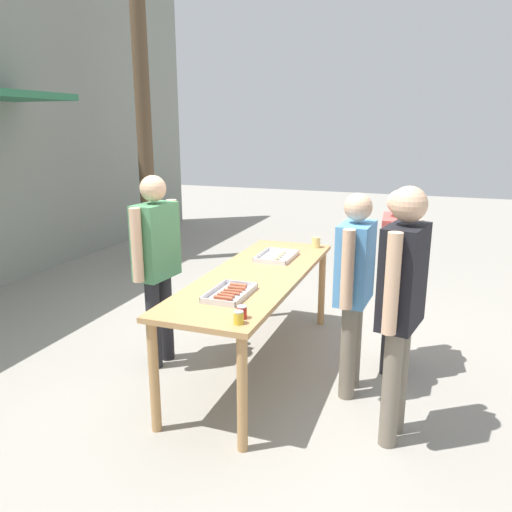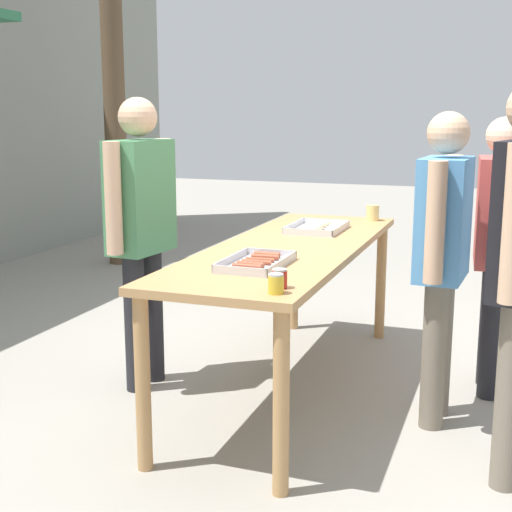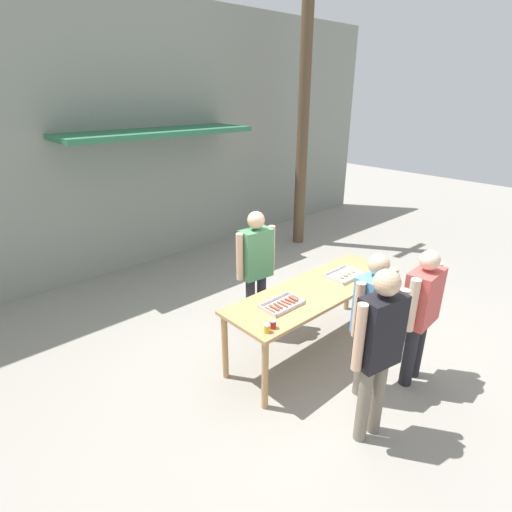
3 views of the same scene
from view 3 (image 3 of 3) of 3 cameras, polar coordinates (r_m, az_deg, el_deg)
ground_plane at (r=5.24m, az=8.10°, el=-12.98°), size 24.00×24.00×0.00m
building_facade_back at (r=7.47m, az=-15.79°, el=15.81°), size 12.00×1.11×4.50m
serving_table at (r=4.84m, az=8.59°, el=-5.61°), size 2.42×0.78×0.86m
food_tray_sausages at (r=4.38m, az=3.76°, el=-6.96°), size 0.46×0.27×0.04m
food_tray_buns at (r=5.16m, az=12.49°, el=-2.65°), size 0.46×0.32×0.06m
condiment_jar_mustard at (r=3.92m, az=1.60°, el=-10.31°), size 0.07×0.07×0.08m
condiment_jar_ketchup at (r=3.98m, az=2.43°, el=-9.73°), size 0.07×0.07×0.08m
beer_cup at (r=5.46m, az=17.99°, el=-1.44°), size 0.09×0.09×0.11m
person_server_behind_table at (r=5.09m, az=0.00°, el=-0.92°), size 0.59×0.26×1.67m
person_customer_holding_hotdog at (r=3.64m, az=17.10°, el=-11.77°), size 0.56×0.29×1.72m
person_customer_with_cup at (r=4.56m, az=22.52°, el=-6.87°), size 0.65×0.28×1.57m
person_customer_waiting_in_line at (r=4.23m, az=16.31°, el=-7.93°), size 0.59×0.25×1.59m
utility_pole at (r=8.19m, az=6.90°, el=21.76°), size 1.10×0.23×5.71m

